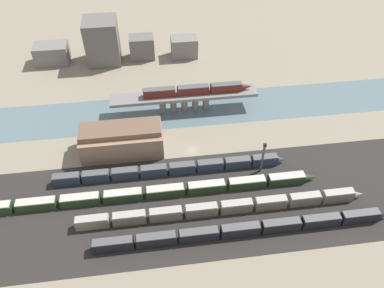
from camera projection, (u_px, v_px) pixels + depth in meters
The scene contains 15 objects.
ground_plane at pixel (192, 151), 137.68m from camera, with size 400.00×400.00×0.00m, color gray.
railbed_yard at pixel (202, 202), 120.43m from camera, with size 280.00×42.00×0.01m, color #282623.
river_water at pixel (184, 110), 155.22m from camera, with size 320.00×22.35×0.01m, color slate.
bridge at pixel (184, 98), 150.92m from camera, with size 59.16×7.63×7.98m.
train_on_bridge at pixel (197, 90), 149.05m from camera, with size 43.97×3.11×3.51m.
train_yard_near at pixel (244, 230), 110.55m from camera, with size 90.40×2.79×4.17m.
train_yard_mid at pixel (222, 208), 116.30m from camera, with size 91.16×2.85×4.13m.
train_yard_far at pixel (150, 193), 121.11m from camera, with size 111.96×3.20×3.51m.
train_yard_outer at pixel (171, 169), 128.33m from camera, with size 80.37×2.96×3.92m.
warehouse_building at pixel (122, 139), 134.44m from camera, with size 29.13×13.33×10.96m.
signal_tower at pixel (263, 158), 125.84m from camera, with size 1.00×0.81×13.10m.
city_block_far_left at pixel (52, 54), 179.39m from camera, with size 15.64×10.23×9.14m, color slate.
city_block_left at pixel (102, 41), 176.30m from camera, with size 15.30×15.00×20.87m, color #605B56.
city_block_center at pixel (142, 47), 181.99m from camera, with size 11.68×8.53×10.96m, color #605B56.
city_block_right at pixel (184, 47), 183.30m from camera, with size 12.66×8.62×9.86m, color slate.
Camera 1 is at (-12.82, -97.30, 96.60)m, focal length 35.00 mm.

